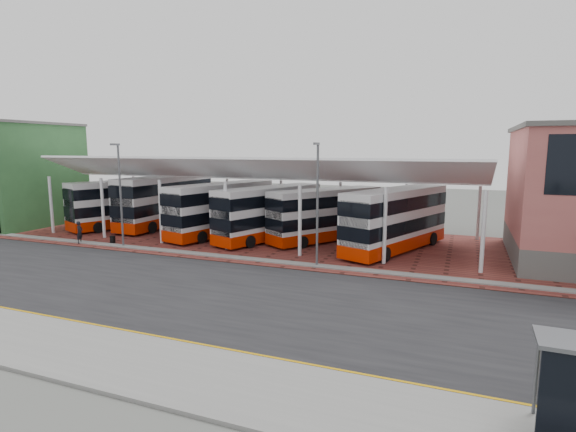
% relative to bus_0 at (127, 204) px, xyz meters
% --- Properties ---
extents(ground, '(140.00, 140.00, 0.00)m').
position_rel_bus_0_xyz_m(ground, '(19.93, -13.68, -2.32)').
color(ground, '#4E504B').
extents(road, '(120.00, 14.00, 0.02)m').
position_rel_bus_0_xyz_m(road, '(19.93, -14.68, -2.31)').
color(road, black).
rests_on(road, ground).
extents(forecourt, '(72.00, 16.00, 0.06)m').
position_rel_bus_0_xyz_m(forecourt, '(21.93, -0.68, -2.29)').
color(forecourt, maroon).
rests_on(forecourt, ground).
extents(sidewalk, '(120.00, 4.00, 0.14)m').
position_rel_bus_0_xyz_m(sidewalk, '(19.93, -22.68, -2.25)').
color(sidewalk, slate).
rests_on(sidewalk, ground).
extents(north_kerb, '(120.00, 0.80, 0.14)m').
position_rel_bus_0_xyz_m(north_kerb, '(19.93, -7.48, -2.25)').
color(north_kerb, slate).
rests_on(north_kerb, ground).
extents(yellow_line_near, '(120.00, 0.12, 0.01)m').
position_rel_bus_0_xyz_m(yellow_line_near, '(19.93, -20.68, -2.29)').
color(yellow_line_near, '#C38B07').
rests_on(yellow_line_near, road).
extents(yellow_line_far, '(120.00, 0.12, 0.01)m').
position_rel_bus_0_xyz_m(yellow_line_far, '(19.93, -20.38, -2.29)').
color(yellow_line_far, '#C38B07').
rests_on(yellow_line_far, road).
extents(canopy, '(37.00, 11.63, 7.07)m').
position_rel_bus_0_xyz_m(canopy, '(13.93, 0.25, 3.48)').
color(canopy, silver).
rests_on(canopy, ground).
extents(shop_green, '(6.40, 10.20, 10.22)m').
position_rel_bus_0_xyz_m(shop_green, '(-10.07, -2.71, 2.80)').
color(shop_green, '#306231').
rests_on(shop_green, ground).
extents(lamp_west, '(0.16, 0.90, 8.07)m').
position_rel_bus_0_xyz_m(lamp_west, '(5.93, -7.41, 2.04)').
color(lamp_west, '#535559').
rests_on(lamp_west, ground).
extents(lamp_east, '(0.16, 0.90, 8.07)m').
position_rel_bus_0_xyz_m(lamp_east, '(21.93, -7.41, 2.04)').
color(lamp_east, '#535559').
rests_on(lamp_east, ground).
extents(bus_0, '(6.53, 11.17, 4.55)m').
position_rel_bus_0_xyz_m(bus_0, '(0.00, 0.00, 0.00)').
color(bus_0, silver).
rests_on(bus_0, forecourt).
extents(bus_1, '(3.28, 12.12, 4.96)m').
position_rel_bus_0_xyz_m(bus_1, '(3.29, 1.72, 0.21)').
color(bus_1, silver).
rests_on(bus_1, forecourt).
extents(bus_2, '(5.39, 11.46, 4.61)m').
position_rel_bus_0_xyz_m(bus_2, '(10.78, -0.40, 0.03)').
color(bus_2, silver).
rests_on(bus_2, forecourt).
extents(bus_3, '(6.02, 11.01, 4.46)m').
position_rel_bus_0_xyz_m(bus_3, '(15.50, -0.60, -0.05)').
color(bus_3, silver).
rests_on(bus_3, forecourt).
extents(bus_4, '(7.67, 10.16, 4.33)m').
position_rel_bus_0_xyz_m(bus_4, '(20.09, 0.59, -0.11)').
color(bus_4, silver).
rests_on(bus_4, forecourt).
extents(bus_5, '(6.54, 11.49, 4.67)m').
position_rel_bus_0_xyz_m(bus_5, '(26.05, -0.90, 0.06)').
color(bus_5, silver).
rests_on(bus_5, forecourt).
extents(pedestrian, '(0.58, 0.74, 1.79)m').
position_rel_bus_0_xyz_m(pedestrian, '(1.78, -7.68, -1.36)').
color(pedestrian, black).
rests_on(pedestrian, forecourt).
extents(suitcase, '(0.34, 0.25, 0.59)m').
position_rel_bus_0_xyz_m(suitcase, '(4.28, -6.75, -1.96)').
color(suitcase, black).
rests_on(suitcase, forecourt).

